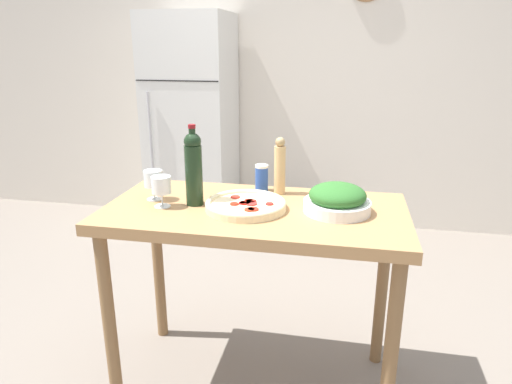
{
  "coord_description": "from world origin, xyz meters",
  "views": [
    {
      "loc": [
        0.36,
        -1.79,
        1.55
      ],
      "look_at": [
        0.0,
        0.03,
        0.95
      ],
      "focal_mm": 32.0,
      "sensor_mm": 36.0,
      "label": 1
    }
  ],
  "objects_px": {
    "refrigerator": "(192,126)",
    "wine_glass_far": "(153,180)",
    "homemade_pizza": "(246,205)",
    "wine_bottle": "(194,167)",
    "pepper_mill": "(280,167)",
    "salt_canister": "(262,178)",
    "wine_glass_near": "(161,186)",
    "salad_bowl": "(337,200)"
  },
  "relations": [
    {
      "from": "homemade_pizza",
      "to": "wine_glass_far",
      "type": "bearing_deg",
      "value": 174.2
    },
    {
      "from": "salad_bowl",
      "to": "homemade_pizza",
      "type": "relative_size",
      "value": 0.81
    },
    {
      "from": "wine_bottle",
      "to": "pepper_mill",
      "type": "xyz_separation_m",
      "value": [
        0.34,
        0.22,
        -0.04
      ]
    },
    {
      "from": "wine_glass_far",
      "to": "homemade_pizza",
      "type": "distance_m",
      "value": 0.44
    },
    {
      "from": "wine_bottle",
      "to": "homemade_pizza",
      "type": "height_order",
      "value": "wine_bottle"
    },
    {
      "from": "wine_bottle",
      "to": "salt_canister",
      "type": "bearing_deg",
      "value": 44.86
    },
    {
      "from": "wine_bottle",
      "to": "wine_glass_far",
      "type": "relative_size",
      "value": 2.6
    },
    {
      "from": "wine_bottle",
      "to": "wine_glass_far",
      "type": "height_order",
      "value": "wine_bottle"
    },
    {
      "from": "wine_glass_near",
      "to": "wine_glass_far",
      "type": "bearing_deg",
      "value": 130.95
    },
    {
      "from": "wine_glass_far",
      "to": "homemade_pizza",
      "type": "relative_size",
      "value": 0.39
    },
    {
      "from": "refrigerator",
      "to": "salt_canister",
      "type": "distance_m",
      "value": 1.83
    },
    {
      "from": "refrigerator",
      "to": "salt_canister",
      "type": "height_order",
      "value": "refrigerator"
    },
    {
      "from": "refrigerator",
      "to": "wine_bottle",
      "type": "bearing_deg",
      "value": -70.72
    },
    {
      "from": "refrigerator",
      "to": "wine_glass_far",
      "type": "distance_m",
      "value": 1.87
    },
    {
      "from": "refrigerator",
      "to": "wine_bottle",
      "type": "distance_m",
      "value": 1.96
    },
    {
      "from": "homemade_pizza",
      "to": "pepper_mill",
      "type": "bearing_deg",
      "value": 65.99
    },
    {
      "from": "wine_bottle",
      "to": "refrigerator",
      "type": "bearing_deg",
      "value": 109.28
    },
    {
      "from": "wine_bottle",
      "to": "salt_canister",
      "type": "height_order",
      "value": "wine_bottle"
    },
    {
      "from": "wine_glass_near",
      "to": "homemade_pizza",
      "type": "relative_size",
      "value": 0.39
    },
    {
      "from": "refrigerator",
      "to": "wine_glass_far",
      "type": "xyz_separation_m",
      "value": [
        0.45,
        -1.82,
        0.08
      ]
    },
    {
      "from": "refrigerator",
      "to": "salt_canister",
      "type": "bearing_deg",
      "value": -60.77
    },
    {
      "from": "homemade_pizza",
      "to": "salt_canister",
      "type": "relative_size",
      "value": 2.7
    },
    {
      "from": "refrigerator",
      "to": "homemade_pizza",
      "type": "bearing_deg",
      "value": -64.82
    },
    {
      "from": "salad_bowl",
      "to": "homemade_pizza",
      "type": "distance_m",
      "value": 0.38
    },
    {
      "from": "salad_bowl",
      "to": "homemade_pizza",
      "type": "xyz_separation_m",
      "value": [
        -0.38,
        -0.04,
        -0.03
      ]
    },
    {
      "from": "salt_canister",
      "to": "wine_glass_near",
      "type": "bearing_deg",
      "value": -140.98
    },
    {
      "from": "pepper_mill",
      "to": "salad_bowl",
      "type": "bearing_deg",
      "value": -36.34
    },
    {
      "from": "refrigerator",
      "to": "wine_glass_near",
      "type": "xyz_separation_m",
      "value": [
        0.52,
        -1.9,
        0.08
      ]
    },
    {
      "from": "wine_glass_far",
      "to": "salad_bowl",
      "type": "bearing_deg",
      "value": -0.08
    },
    {
      "from": "refrigerator",
      "to": "wine_glass_far",
      "type": "relative_size",
      "value": 13.36
    },
    {
      "from": "salad_bowl",
      "to": "pepper_mill",
      "type": "bearing_deg",
      "value": 143.66
    },
    {
      "from": "pepper_mill",
      "to": "salt_canister",
      "type": "height_order",
      "value": "pepper_mill"
    },
    {
      "from": "refrigerator",
      "to": "wine_glass_far",
      "type": "height_order",
      "value": "refrigerator"
    },
    {
      "from": "salt_canister",
      "to": "wine_bottle",
      "type": "bearing_deg",
      "value": -135.14
    },
    {
      "from": "pepper_mill",
      "to": "salt_canister",
      "type": "distance_m",
      "value": 0.11
    },
    {
      "from": "pepper_mill",
      "to": "salad_bowl",
      "type": "height_order",
      "value": "pepper_mill"
    },
    {
      "from": "refrigerator",
      "to": "pepper_mill",
      "type": "bearing_deg",
      "value": -58.77
    },
    {
      "from": "salad_bowl",
      "to": "salt_canister",
      "type": "height_order",
      "value": "salt_canister"
    },
    {
      "from": "wine_glass_near",
      "to": "wine_glass_far",
      "type": "distance_m",
      "value": 0.11
    },
    {
      "from": "wine_glass_near",
      "to": "salt_canister",
      "type": "xyz_separation_m",
      "value": [
        0.38,
        0.3,
        -0.03
      ]
    },
    {
      "from": "refrigerator",
      "to": "wine_bottle",
      "type": "relative_size",
      "value": 5.15
    },
    {
      "from": "wine_bottle",
      "to": "homemade_pizza",
      "type": "xyz_separation_m",
      "value": [
        0.23,
        -0.02,
        -0.15
      ]
    }
  ]
}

